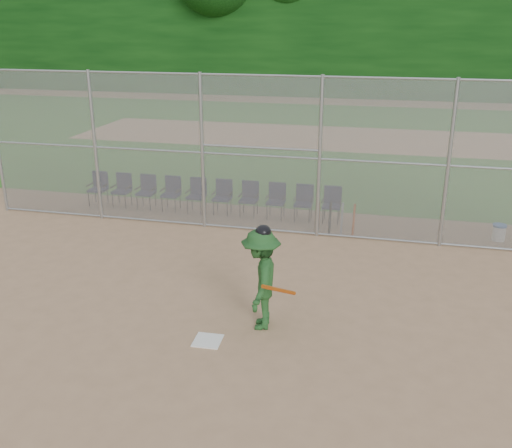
% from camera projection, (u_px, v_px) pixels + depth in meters
% --- Properties ---
extents(ground, '(100.00, 100.00, 0.00)m').
position_uv_depth(ground, '(224.00, 328.00, 10.18)').
color(ground, '#A67F5C').
rests_on(ground, ground).
extents(grass_strip, '(100.00, 100.00, 0.00)m').
position_uv_depth(grass_strip, '(332.00, 138.00, 26.67)').
color(grass_strip, '#29651E').
rests_on(grass_strip, ground).
extents(dirt_patch_far, '(24.00, 24.00, 0.00)m').
position_uv_depth(dirt_patch_far, '(332.00, 138.00, 26.67)').
color(dirt_patch_far, tan).
rests_on(dirt_patch_far, ground).
extents(backstop_fence, '(16.09, 0.09, 4.00)m').
position_uv_depth(backstop_fence, '(279.00, 154.00, 14.06)').
color(backstop_fence, gray).
rests_on(backstop_fence, ground).
extents(treeline, '(81.00, 60.00, 11.00)m').
position_uv_depth(treeline, '(342.00, 13.00, 26.66)').
color(treeline, black).
rests_on(treeline, ground).
extents(home_plate, '(0.49, 0.49, 0.02)m').
position_uv_depth(home_plate, '(208.00, 341.00, 9.75)').
color(home_plate, silver).
rests_on(home_plate, ground).
extents(batter_at_plate, '(1.05, 1.38, 1.92)m').
position_uv_depth(batter_at_plate, '(261.00, 279.00, 9.93)').
color(batter_at_plate, '#1E4C1F').
rests_on(batter_at_plate, ground).
extents(water_cooler, '(0.33, 0.33, 0.42)m').
position_uv_depth(water_cooler, '(499.00, 232.00, 14.16)').
color(water_cooler, white).
rests_on(water_cooler, ground).
extents(spare_bats, '(0.96, 0.29, 0.85)m').
position_uv_depth(spare_bats, '(336.00, 219.00, 14.48)').
color(spare_bats, '#D84C14').
rests_on(spare_bats, ground).
extents(chair_0, '(0.54, 0.52, 0.96)m').
position_uv_depth(chair_0, '(97.00, 189.00, 16.85)').
color(chair_0, '#0E1536').
rests_on(chair_0, ground).
extents(chair_1, '(0.54, 0.52, 0.96)m').
position_uv_depth(chair_1, '(121.00, 191.00, 16.69)').
color(chair_1, '#0E1536').
rests_on(chair_1, ground).
extents(chair_2, '(0.54, 0.52, 0.96)m').
position_uv_depth(chair_2, '(146.00, 192.00, 16.52)').
color(chair_2, '#0E1536').
rests_on(chair_2, ground).
extents(chair_3, '(0.54, 0.52, 0.96)m').
position_uv_depth(chair_3, '(171.00, 194.00, 16.35)').
color(chair_3, '#0E1536').
rests_on(chair_3, ground).
extents(chair_4, '(0.54, 0.52, 0.96)m').
position_uv_depth(chair_4, '(196.00, 196.00, 16.19)').
color(chair_4, '#0E1536').
rests_on(chair_4, ground).
extents(chair_5, '(0.54, 0.52, 0.96)m').
position_uv_depth(chair_5, '(222.00, 198.00, 16.02)').
color(chair_5, '#0E1536').
rests_on(chair_5, ground).
extents(chair_6, '(0.54, 0.52, 0.96)m').
position_uv_depth(chair_6, '(249.00, 200.00, 15.85)').
color(chair_6, '#0E1536').
rests_on(chair_6, ground).
extents(chair_7, '(0.54, 0.52, 0.96)m').
position_uv_depth(chair_7, '(276.00, 201.00, 15.69)').
color(chair_7, '#0E1536').
rests_on(chair_7, ground).
extents(chair_8, '(0.54, 0.52, 0.96)m').
position_uv_depth(chair_8, '(303.00, 203.00, 15.52)').
color(chair_8, '#0E1536').
rests_on(chair_8, ground).
extents(chair_9, '(0.54, 0.52, 0.96)m').
position_uv_depth(chair_9, '(332.00, 205.00, 15.35)').
color(chair_9, '#0E1536').
rests_on(chair_9, ground).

